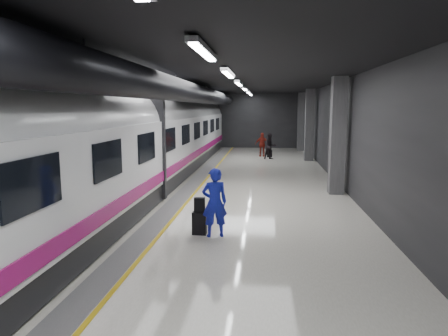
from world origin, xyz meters
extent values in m
plane|color=silver|center=(0.00, 0.00, 0.00)|extent=(40.00, 40.00, 0.00)
cube|color=black|center=(0.00, 0.00, 4.50)|extent=(10.00, 40.00, 0.02)
cube|color=#28282B|center=(0.00, 20.00, 2.25)|extent=(10.00, 0.02, 4.50)
cube|color=#28282B|center=(-5.00, 0.00, 2.25)|extent=(0.02, 40.00, 4.50)
cube|color=#28282B|center=(5.00, 0.00, 2.25)|extent=(0.02, 40.00, 4.50)
cube|color=slate|center=(-1.35, 0.00, 0.01)|extent=(0.65, 39.80, 0.01)
cube|color=gold|center=(-0.95, 0.00, 0.01)|extent=(0.10, 39.80, 0.01)
cylinder|color=black|center=(-1.30, 0.00, 3.95)|extent=(0.80, 38.00, 0.80)
cube|color=silver|center=(0.60, -6.00, 4.40)|extent=(0.22, 2.60, 0.10)
cube|color=silver|center=(0.60, -1.00, 4.40)|extent=(0.22, 2.60, 0.10)
cube|color=silver|center=(0.60, 4.00, 4.40)|extent=(0.22, 2.60, 0.10)
cube|color=silver|center=(0.60, 9.00, 4.40)|extent=(0.22, 2.60, 0.10)
cube|color=silver|center=(0.60, 14.00, 4.40)|extent=(0.22, 2.60, 0.10)
cube|color=silver|center=(0.60, 18.00, 4.40)|extent=(0.22, 2.60, 0.10)
cube|color=#515154|center=(4.55, 2.00, 2.25)|extent=(0.55, 0.55, 4.50)
cube|color=#515154|center=(4.55, 12.00, 2.25)|extent=(0.55, 0.55, 4.50)
cube|color=#515154|center=(4.55, 18.00, 2.25)|extent=(0.55, 0.55, 4.50)
cube|color=black|center=(-3.25, 0.00, 0.35)|extent=(2.80, 38.00, 0.60)
cube|color=white|center=(-3.25, 0.00, 1.75)|extent=(2.90, 38.00, 2.20)
cylinder|color=white|center=(-3.25, 0.00, 2.70)|extent=(2.80, 38.00, 2.80)
cube|color=#990D60|center=(-1.78, 0.00, 0.95)|extent=(0.04, 38.00, 0.35)
cube|color=black|center=(-3.25, 0.00, 2.00)|extent=(3.05, 0.25, 3.80)
cube|color=black|center=(-1.78, -8.00, 2.15)|extent=(0.05, 1.60, 0.85)
cube|color=black|center=(-1.78, -5.00, 2.15)|extent=(0.05, 1.60, 0.85)
cube|color=black|center=(-1.78, -2.00, 2.15)|extent=(0.05, 1.60, 0.85)
cube|color=black|center=(-1.78, 1.00, 2.15)|extent=(0.05, 1.60, 0.85)
cube|color=black|center=(-1.78, 4.00, 2.15)|extent=(0.05, 1.60, 0.85)
cube|color=black|center=(-1.78, 7.00, 2.15)|extent=(0.05, 1.60, 0.85)
cube|color=black|center=(-1.78, 10.00, 2.15)|extent=(0.05, 1.60, 0.85)
cube|color=black|center=(-1.78, 13.00, 2.15)|extent=(0.05, 1.60, 0.85)
cube|color=black|center=(-1.78, 16.00, 2.15)|extent=(0.05, 1.60, 0.85)
imported|color=#1B1CCB|center=(0.51, -3.75, 0.90)|extent=(0.75, 0.60, 1.81)
cube|color=black|center=(0.08, -3.62, 0.30)|extent=(0.37, 0.24, 0.60)
cube|color=black|center=(0.09, -3.61, 0.80)|extent=(0.31, 0.19, 0.39)
imported|color=black|center=(2.10, 12.26, 0.84)|extent=(1.00, 0.91, 1.68)
imported|color=maroon|center=(1.56, 13.95, 0.82)|extent=(0.97, 0.43, 1.63)
cube|color=black|center=(2.09, 13.44, 0.24)|extent=(0.36, 0.26, 0.48)
camera|label=1|loc=(1.78, -13.71, 3.32)|focal=32.00mm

